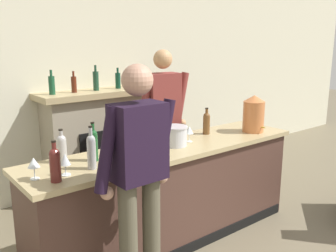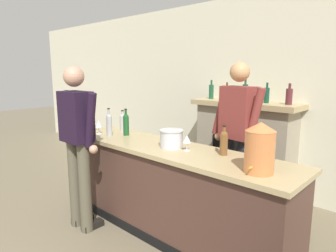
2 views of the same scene
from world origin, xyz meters
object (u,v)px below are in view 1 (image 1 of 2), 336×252
wine_bottle_burgundy_dark (55,163)px  wine_bottle_port_short (93,144)px  person_bartender (163,122)px  wine_bottle_riesling_slim (91,150)px  wine_glass_near_bucket (65,160)px  ice_bucket_steel (175,136)px  person_customer (139,180)px  copper_dispenser (254,113)px  fireplace_stone (99,141)px  wine_glass_front_right (189,131)px  wine_glass_back_row (34,163)px  wine_bottle_rose_blush (62,147)px  wine_bottle_cabernet_heavy (206,122)px

wine_bottle_burgundy_dark → wine_bottle_port_short: 0.50m
person_bartender → wine_bottle_port_short: bearing=-153.4°
wine_bottle_burgundy_dark → wine_bottle_riesling_slim: (0.32, 0.08, 0.01)m
person_bartender → wine_glass_near_bucket: bearing=-153.0°
ice_bucket_steel → wine_bottle_port_short: bearing=175.3°
person_customer → copper_dispenser: bearing=14.9°
fireplace_stone → person_bartender: 0.99m
fireplace_stone → wine_glass_front_right: (0.19, -1.49, 0.39)m
ice_bucket_steel → wine_bottle_burgundy_dark: (-1.23, -0.19, 0.04)m
fireplace_stone → person_bartender: (0.36, -0.85, 0.34)m
fireplace_stone → person_customer: person_customer is taller
person_customer → wine_bottle_riesling_slim: (-0.10, 0.48, 0.12)m
person_customer → wine_bottle_burgundy_dark: person_customer is taller
copper_dispenser → wine_glass_back_row: copper_dispenser is taller
wine_bottle_rose_blush → wine_bottle_cabernet_heavy: wine_bottle_cabernet_heavy is taller
person_customer → wine_bottle_port_short: size_ratio=5.44×
wine_glass_near_bucket → wine_glass_back_row: size_ratio=1.03×
wine_bottle_port_short → wine_bottle_riesling_slim: size_ratio=0.96×
wine_bottle_burgundy_dark → person_customer: bearing=-43.2°
ice_bucket_steel → wine_bottle_cabernet_heavy: bearing=13.5°
copper_dispenser → wine_glass_front_right: size_ratio=2.57×
wine_bottle_burgundy_dark → wine_bottle_cabernet_heavy: size_ratio=1.07×
person_customer → wine_glass_near_bucket: bearing=123.7°
wine_bottle_burgundy_dark → wine_bottle_cabernet_heavy: bearing=10.2°
ice_bucket_steel → wine_bottle_cabernet_heavy: (0.54, 0.13, 0.03)m
ice_bucket_steel → wine_bottle_port_short: wine_bottle_port_short is taller
person_bartender → wine_glass_front_right: bearing=-105.5°
wine_bottle_rose_blush → wine_glass_near_bucket: wine_bottle_rose_blush is taller
fireplace_stone → ice_bucket_steel: (-0.01, -1.50, 0.37)m
ice_bucket_steel → wine_bottle_riesling_slim: (-0.91, -0.10, 0.06)m
person_bartender → wine_bottle_cabernet_heavy: size_ratio=6.49×
wine_glass_near_bucket → person_customer: bearing=-56.3°
wine_bottle_port_short → wine_bottle_cabernet_heavy: bearing=2.7°
wine_bottle_port_short → wine_glass_front_right: wine_bottle_port_short is taller
fireplace_stone → wine_bottle_cabernet_heavy: bearing=-68.9°
wine_bottle_burgundy_dark → wine_bottle_riesling_slim: size_ratio=0.88×
ice_bucket_steel → wine_glass_near_bucket: 1.13m
wine_bottle_cabernet_heavy → wine_glass_near_bucket: bearing=-171.8°
fireplace_stone → wine_bottle_burgundy_dark: fireplace_stone is taller
fireplace_stone → wine_bottle_port_short: fireplace_stone is taller
wine_bottle_burgundy_dark → wine_bottle_riesling_slim: wine_bottle_riesling_slim is taller
fireplace_stone → wine_bottle_port_short: (-0.81, -1.44, 0.42)m
wine_bottle_rose_blush → person_customer: bearing=-74.4°
copper_dispenser → wine_bottle_riesling_slim: (-1.91, 0.00, -0.05)m
wine_glass_front_right → wine_bottle_cabernet_heavy: bearing=18.8°
copper_dispenser → wine_glass_near_bucket: bearing=-180.0°
fireplace_stone → wine_bottle_rose_blush: bearing=-128.0°
person_customer → wine_bottle_cabernet_heavy: 1.52m
wine_bottle_rose_blush → wine_glass_front_right: 1.23m
wine_bottle_riesling_slim → wine_bottle_burgundy_dark: bearing=-165.4°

